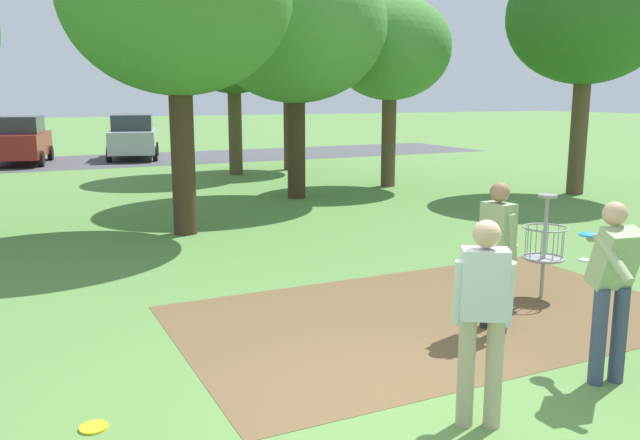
% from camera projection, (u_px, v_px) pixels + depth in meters
% --- Properties ---
extents(ground_plane, '(160.00, 160.00, 0.00)m').
position_uv_depth(ground_plane, '(404.00, 408.00, 5.63)').
color(ground_plane, '#5B8942').
extents(dirt_tee_pad, '(6.18, 3.67, 0.01)m').
position_uv_depth(dirt_tee_pad, '(434.00, 315.00, 8.01)').
color(dirt_tee_pad, brown).
rests_on(dirt_tee_pad, ground).
extents(disc_golf_basket, '(0.98, 0.58, 1.39)m').
position_uv_depth(disc_golf_basket, '(540.00, 243.00, 8.55)').
color(disc_golf_basket, '#9E9EA3').
rests_on(disc_golf_basket, ground).
extents(player_foreground_watching, '(0.42, 0.48, 1.71)m').
position_uv_depth(player_foreground_watching, '(497.00, 248.00, 7.33)').
color(player_foreground_watching, '#232328').
rests_on(player_foreground_watching, ground).
extents(player_throwing, '(0.67, 1.04, 1.71)m').
position_uv_depth(player_throwing, '(612.00, 281.00, 5.98)').
color(player_throwing, '#384260').
rests_on(player_throwing, ground).
extents(player_waiting_right, '(0.48, 0.45, 1.71)m').
position_uv_depth(player_waiting_right, '(483.00, 312.00, 5.17)').
color(player_waiting_right, tan).
rests_on(player_waiting_right, ground).
extents(frisbee_by_tee, '(0.20, 0.20, 0.02)m').
position_uv_depth(frisbee_by_tee, '(585.00, 260.00, 10.65)').
color(frisbee_by_tee, white).
rests_on(frisbee_by_tee, ground).
extents(frisbee_mid_grass, '(0.23, 0.23, 0.02)m').
position_uv_depth(frisbee_mid_grass, '(94.00, 427.00, 5.29)').
color(frisbee_mid_grass, gold).
rests_on(frisbee_mid_grass, ground).
extents(tree_near_left, '(4.13, 4.13, 6.43)m').
position_uv_depth(tree_near_left, '(587.00, 17.00, 16.97)').
color(tree_near_left, brown).
rests_on(tree_near_left, ground).
extents(tree_near_right, '(4.59, 4.59, 6.34)m').
position_uv_depth(tree_near_right, '(295.00, 25.00, 16.33)').
color(tree_near_right, '#422D1E').
rests_on(tree_near_right, ground).
extents(tree_mid_center, '(4.25, 4.25, 6.31)m').
position_uv_depth(tree_mid_center, '(233.00, 38.00, 21.32)').
color(tree_mid_center, brown).
rests_on(tree_mid_center, ground).
extents(tree_far_left, '(3.46, 3.46, 5.44)m').
position_uv_depth(tree_far_left, '(390.00, 49.00, 18.61)').
color(tree_far_left, brown).
rests_on(tree_far_left, ground).
extents(tree_far_center, '(3.69, 3.69, 6.03)m').
position_uv_depth(tree_far_center, '(289.00, 43.00, 22.82)').
color(tree_far_center, brown).
rests_on(tree_far_center, ground).
extents(parking_lot_strip, '(36.00, 6.00, 0.01)m').
position_uv_depth(parking_lot_strip, '(85.00, 162.00, 26.41)').
color(parking_lot_strip, '#4C4C51').
rests_on(parking_lot_strip, ground).
extents(parked_car_leftmost, '(2.56, 4.46, 1.84)m').
position_uv_depth(parked_car_leftmost, '(20.00, 140.00, 25.38)').
color(parked_car_leftmost, maroon).
rests_on(parked_car_leftmost, ground).
extents(parked_car_center_left, '(2.70, 4.50, 1.84)m').
position_uv_depth(parked_car_center_left, '(133.00, 137.00, 27.51)').
color(parked_car_center_left, '#B2B7BC').
rests_on(parked_car_center_left, ground).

